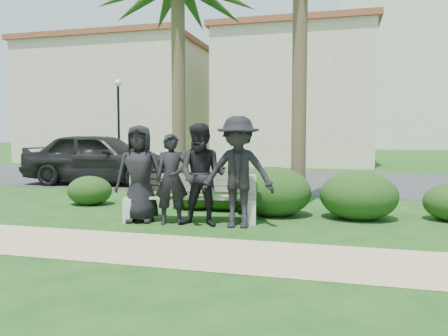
{
  "coord_description": "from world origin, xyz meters",
  "views": [
    {
      "loc": [
        1.43,
        -7.25,
        1.55
      ],
      "look_at": [
        -0.77,
        1.0,
        0.92
      ],
      "focal_mm": 35.0,
      "sensor_mm": 36.0,
      "label": 1
    }
  ],
  "objects_px": {
    "park_bench": "(191,201)",
    "man_a": "(140,174)",
    "man_c": "(202,175)",
    "car_a": "(101,158)",
    "man_b": "(172,179)",
    "street_lamp": "(118,107)",
    "man_d": "(238,172)"
  },
  "relations": [
    {
      "from": "street_lamp",
      "to": "man_a",
      "type": "distance_m",
      "value": 14.11
    },
    {
      "from": "street_lamp",
      "to": "man_d",
      "type": "relative_size",
      "value": 2.28
    },
    {
      "from": "street_lamp",
      "to": "man_b",
      "type": "height_order",
      "value": "street_lamp"
    },
    {
      "from": "street_lamp",
      "to": "park_bench",
      "type": "relative_size",
      "value": 1.75
    },
    {
      "from": "car_a",
      "to": "man_d",
      "type": "bearing_deg",
      "value": -136.41
    },
    {
      "from": "man_b",
      "to": "man_c",
      "type": "distance_m",
      "value": 0.56
    },
    {
      "from": "street_lamp",
      "to": "man_a",
      "type": "height_order",
      "value": "street_lamp"
    },
    {
      "from": "man_b",
      "to": "park_bench",
      "type": "bearing_deg",
      "value": 35.13
    },
    {
      "from": "car_a",
      "to": "man_b",
      "type": "bearing_deg",
      "value": -143.14
    },
    {
      "from": "car_a",
      "to": "man_c",
      "type": "bearing_deg",
      "value": -139.9
    },
    {
      "from": "park_bench",
      "to": "man_a",
      "type": "relative_size",
      "value": 1.4
    },
    {
      "from": "park_bench",
      "to": "man_a",
      "type": "bearing_deg",
      "value": -173.06
    },
    {
      "from": "park_bench",
      "to": "man_b",
      "type": "relative_size",
      "value": 1.54
    },
    {
      "from": "street_lamp",
      "to": "man_c",
      "type": "bearing_deg",
      "value": -56.16
    },
    {
      "from": "street_lamp",
      "to": "car_a",
      "type": "height_order",
      "value": "street_lamp"
    },
    {
      "from": "man_c",
      "to": "man_a",
      "type": "bearing_deg",
      "value": 177.14
    },
    {
      "from": "park_bench",
      "to": "man_c",
      "type": "height_order",
      "value": "man_c"
    },
    {
      "from": "man_b",
      "to": "car_a",
      "type": "bearing_deg",
      "value": 112.34
    },
    {
      "from": "man_c",
      "to": "car_a",
      "type": "relative_size",
      "value": 0.36
    },
    {
      "from": "man_c",
      "to": "man_d",
      "type": "xyz_separation_m",
      "value": [
        0.62,
        0.04,
        0.06
      ]
    },
    {
      "from": "man_a",
      "to": "man_b",
      "type": "xyz_separation_m",
      "value": [
        0.64,
        -0.05,
        -0.08
      ]
    },
    {
      "from": "man_b",
      "to": "man_d",
      "type": "height_order",
      "value": "man_d"
    },
    {
      "from": "man_b",
      "to": "man_c",
      "type": "height_order",
      "value": "man_c"
    },
    {
      "from": "park_bench",
      "to": "man_a",
      "type": "xyz_separation_m",
      "value": [
        -0.88,
        -0.27,
        0.5
      ]
    },
    {
      "from": "man_a",
      "to": "car_a",
      "type": "xyz_separation_m",
      "value": [
        -3.95,
        5.35,
        -0.04
      ]
    },
    {
      "from": "park_bench",
      "to": "man_d",
      "type": "xyz_separation_m",
      "value": [
        0.93,
        -0.29,
        0.57
      ]
    },
    {
      "from": "street_lamp",
      "to": "man_a",
      "type": "bearing_deg",
      "value": -60.1
    },
    {
      "from": "man_c",
      "to": "man_b",
      "type": "bearing_deg",
      "value": 179.44
    },
    {
      "from": "park_bench",
      "to": "man_c",
      "type": "xyz_separation_m",
      "value": [
        0.31,
        -0.33,
        0.51
      ]
    },
    {
      "from": "man_a",
      "to": "man_b",
      "type": "height_order",
      "value": "man_a"
    },
    {
      "from": "street_lamp",
      "to": "car_a",
      "type": "distance_m",
      "value": 7.69
    },
    {
      "from": "man_a",
      "to": "car_a",
      "type": "distance_m",
      "value": 6.65
    }
  ]
}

